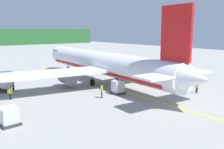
{
  "coord_description": "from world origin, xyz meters",
  "views": [
    {
      "loc": [
        9.57,
        -12.61,
        9.0
      ],
      "look_at": [
        31.52,
        16.35,
        2.45
      ],
      "focal_mm": 39.28,
      "sensor_mm": 36.0,
      "label": 1
    }
  ],
  "objects_px": {
    "service_truck_fuel": "(5,80)",
    "cargo_container_mid": "(118,87)",
    "airliner_foreground": "(103,64)",
    "crew_loader_left": "(102,90)",
    "crew_loader_right": "(10,93)",
    "cargo_container_near": "(9,116)",
    "crew_marshaller": "(180,88)",
    "crew_supervisor": "(197,86)"
  },
  "relations": [
    {
      "from": "service_truck_fuel",
      "to": "cargo_container_mid",
      "type": "relative_size",
      "value": 2.97
    },
    {
      "from": "airliner_foreground",
      "to": "service_truck_fuel",
      "type": "distance_m",
      "value": 15.75
    },
    {
      "from": "crew_loader_left",
      "to": "crew_loader_right",
      "type": "bearing_deg",
      "value": 146.33
    },
    {
      "from": "cargo_container_mid",
      "to": "cargo_container_near",
      "type": "bearing_deg",
      "value": -169.1
    },
    {
      "from": "cargo_container_mid",
      "to": "crew_loader_left",
      "type": "xyz_separation_m",
      "value": [
        -3.17,
        -0.52,
        0.09
      ]
    },
    {
      "from": "service_truck_fuel",
      "to": "crew_marshaller",
      "type": "relative_size",
      "value": 3.69
    },
    {
      "from": "crew_loader_right",
      "to": "crew_loader_left",
      "type": "bearing_deg",
      "value": -33.67
    },
    {
      "from": "cargo_container_mid",
      "to": "crew_loader_right",
      "type": "height_order",
      "value": "cargo_container_mid"
    },
    {
      "from": "cargo_container_near",
      "to": "cargo_container_mid",
      "type": "distance_m",
      "value": 16.07
    },
    {
      "from": "airliner_foreground",
      "to": "crew_supervisor",
      "type": "height_order",
      "value": "airliner_foreground"
    },
    {
      "from": "service_truck_fuel",
      "to": "crew_supervisor",
      "type": "height_order",
      "value": "service_truck_fuel"
    },
    {
      "from": "crew_marshaller",
      "to": "crew_loader_left",
      "type": "height_order",
      "value": "crew_loader_left"
    },
    {
      "from": "crew_marshaller",
      "to": "crew_supervisor",
      "type": "xyz_separation_m",
      "value": [
        2.94,
        -0.76,
        0.03
      ]
    },
    {
      "from": "cargo_container_mid",
      "to": "crew_loader_right",
      "type": "relative_size",
      "value": 1.25
    },
    {
      "from": "crew_loader_right",
      "to": "crew_supervisor",
      "type": "height_order",
      "value": "crew_supervisor"
    },
    {
      "from": "service_truck_fuel",
      "to": "crew_loader_right",
      "type": "xyz_separation_m",
      "value": [
        -1.1,
        -6.75,
        -0.43
      ]
    },
    {
      "from": "crew_supervisor",
      "to": "service_truck_fuel",
      "type": "bearing_deg",
      "value": 137.7
    },
    {
      "from": "service_truck_fuel",
      "to": "airliner_foreground",
      "type": "bearing_deg",
      "value": -20.73
    },
    {
      "from": "cargo_container_mid",
      "to": "crew_supervisor",
      "type": "relative_size",
      "value": 1.21
    },
    {
      "from": "crew_supervisor",
      "to": "crew_loader_left",
      "type": "bearing_deg",
      "value": 153.99
    },
    {
      "from": "crew_marshaller",
      "to": "crew_supervisor",
      "type": "distance_m",
      "value": 3.03
    },
    {
      "from": "cargo_container_near",
      "to": "crew_loader_right",
      "type": "bearing_deg",
      "value": 74.45
    },
    {
      "from": "airliner_foreground",
      "to": "cargo_container_mid",
      "type": "distance_m",
      "value": 8.16
    },
    {
      "from": "cargo_container_near",
      "to": "crew_loader_right",
      "type": "height_order",
      "value": "cargo_container_near"
    },
    {
      "from": "crew_marshaller",
      "to": "crew_loader_left",
      "type": "distance_m",
      "value": 11.02
    },
    {
      "from": "crew_marshaller",
      "to": "crew_loader_left",
      "type": "relative_size",
      "value": 0.93
    },
    {
      "from": "airliner_foreground",
      "to": "crew_loader_right",
      "type": "distance_m",
      "value": 15.95
    },
    {
      "from": "crew_loader_right",
      "to": "cargo_container_mid",
      "type": "bearing_deg",
      "value": -25.03
    },
    {
      "from": "airliner_foreground",
      "to": "cargo_container_near",
      "type": "bearing_deg",
      "value": -150.31
    },
    {
      "from": "crew_loader_right",
      "to": "crew_supervisor",
      "type": "xyz_separation_m",
      "value": [
        22.6,
        -12.82,
        0.03
      ]
    },
    {
      "from": "airliner_foreground",
      "to": "crew_loader_right",
      "type": "bearing_deg",
      "value": -175.58
    },
    {
      "from": "airliner_foreground",
      "to": "crew_loader_right",
      "type": "height_order",
      "value": "airliner_foreground"
    },
    {
      "from": "service_truck_fuel",
      "to": "crew_supervisor",
      "type": "bearing_deg",
      "value": -42.3
    },
    {
      "from": "cargo_container_near",
      "to": "crew_loader_left",
      "type": "distance_m",
      "value": 12.86
    },
    {
      "from": "crew_supervisor",
      "to": "crew_loader_right",
      "type": "bearing_deg",
      "value": 150.44
    },
    {
      "from": "crew_loader_left",
      "to": "cargo_container_near",
      "type": "bearing_deg",
      "value": -168.72
    },
    {
      "from": "airliner_foreground",
      "to": "crew_loader_left",
      "type": "distance_m",
      "value": 10.01
    },
    {
      "from": "service_truck_fuel",
      "to": "crew_loader_right",
      "type": "relative_size",
      "value": 3.71
    },
    {
      "from": "crew_marshaller",
      "to": "airliner_foreground",
      "type": "bearing_deg",
      "value": 106.58
    },
    {
      "from": "airliner_foreground",
      "to": "cargo_container_mid",
      "type": "relative_size",
      "value": 20.47
    },
    {
      "from": "service_truck_fuel",
      "to": "cargo_container_near",
      "type": "bearing_deg",
      "value": -102.93
    },
    {
      "from": "cargo_container_mid",
      "to": "crew_marshaller",
      "type": "distance_m",
      "value": 8.73
    }
  ]
}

